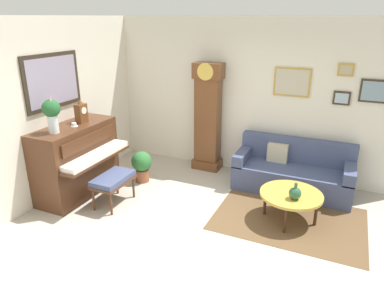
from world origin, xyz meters
TOP-DOWN VIEW (x-y plane):
  - ground_plane at (0.00, 0.00)m, footprint 6.40×6.00m
  - wall_left at (-2.60, 0.01)m, footprint 0.13×4.90m
  - wall_back at (0.02, 2.40)m, footprint 5.30×0.13m
  - area_rug at (1.10, 0.91)m, footprint 2.10×1.50m
  - piano at (-2.23, 0.33)m, footprint 0.87×1.44m
  - piano_bench at (-1.49, 0.26)m, footprint 0.42×0.70m
  - grandfather_clock at (-0.68, 2.15)m, footprint 0.52×0.34m
  - couch at (0.97, 1.92)m, footprint 1.90×0.80m
  - coffee_table at (1.10, 0.90)m, footprint 0.88×0.88m
  - mantel_clock at (-2.23, 0.54)m, footprint 0.13×0.18m
  - flower_vase at (-2.23, -0.07)m, footprint 0.26×0.26m
  - teacup at (-2.18, 0.30)m, footprint 0.12×0.12m
  - green_jug at (1.16, 0.75)m, footprint 0.17×0.17m
  - potted_plant at (-1.52, 1.13)m, footprint 0.36×0.36m

SIDE VIEW (x-z plane):
  - ground_plane at x=0.00m, z-range -0.10..0.00m
  - area_rug at x=1.10m, z-range 0.00..0.01m
  - couch at x=0.97m, z-range -0.11..0.73m
  - potted_plant at x=-1.52m, z-range 0.04..0.60m
  - coffee_table at x=1.10m, z-range 0.18..0.61m
  - piano_bench at x=-1.49m, z-range 0.17..0.65m
  - green_jug at x=1.16m, z-range 0.40..0.64m
  - piano at x=-2.23m, z-range 0.01..1.18m
  - grandfather_clock at x=-0.68m, z-range -0.05..1.98m
  - teacup at x=-2.18m, z-range 1.17..1.23m
  - mantel_clock at x=-2.23m, z-range 1.15..1.53m
  - wall_back at x=0.02m, z-range 0.00..2.80m
  - wall_left at x=-2.60m, z-range 0.01..2.81m
  - flower_vase at x=-2.23m, z-range 1.20..1.78m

